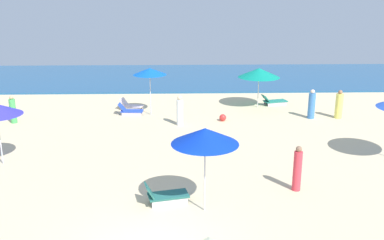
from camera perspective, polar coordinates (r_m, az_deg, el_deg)
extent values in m
cube|color=#1F5282|center=(34.97, -2.87, 5.69)|extent=(60.00, 11.26, 0.12)
cylinder|color=silver|center=(18.80, -24.02, -2.39)|extent=(0.05, 0.05, 2.05)
cylinder|color=silver|center=(24.24, -5.52, 3.32)|extent=(0.05, 0.05, 2.28)
cone|color=blue|center=(23.97, -5.60, 6.40)|extent=(1.85, 1.85, 0.37)
cube|color=silver|center=(24.37, -8.01, 0.76)|extent=(1.10, 0.11, 0.18)
cube|color=silver|center=(24.83, -7.82, 1.07)|extent=(1.10, 0.11, 0.18)
cube|color=blue|center=(24.57, -7.93, 1.19)|extent=(1.26, 0.64, 0.06)
cube|color=blue|center=(24.61, -9.24, 1.68)|extent=(0.43, 0.56, 0.46)
cube|color=silver|center=(25.26, -8.05, 1.40)|extent=(1.05, 0.38, 0.25)
cube|color=silver|center=(25.68, -7.61, 1.67)|extent=(1.05, 0.38, 0.25)
cube|color=white|center=(25.43, -7.84, 1.87)|extent=(1.33, 0.91, 0.06)
cube|color=white|center=(25.61, -9.00, 2.40)|extent=(0.49, 0.61, 0.44)
cylinder|color=silver|center=(26.06, 8.73, 3.63)|extent=(0.05, 0.05, 1.83)
cone|color=#0C8671|center=(25.83, 8.85, 6.19)|extent=(2.46, 2.46, 0.54)
cube|color=silver|center=(26.74, 11.21, 2.05)|extent=(1.23, 0.36, 0.21)
cube|color=silver|center=(27.21, 10.68, 2.34)|extent=(1.23, 0.36, 0.21)
cube|color=#227A6C|center=(26.94, 10.96, 2.47)|extent=(1.52, 0.98, 0.06)
cube|color=#227A6C|center=(26.61, 9.74, 2.81)|extent=(0.55, 0.70, 0.44)
cylinder|color=silver|center=(13.55, 1.68, -7.63)|extent=(0.05, 0.05, 2.25)
cone|color=#0A2FB2|center=(13.05, 1.73, -2.13)|extent=(2.08, 2.08, 0.50)
cube|color=silver|center=(14.22, -2.92, -10.90)|extent=(1.16, 0.31, 0.24)
cube|color=silver|center=(14.70, -3.37, -9.95)|extent=(1.16, 0.31, 0.24)
cube|color=#236158|center=(14.39, -3.16, -9.87)|extent=(1.42, 0.93, 0.06)
cube|color=#236158|center=(14.20, -5.60, -9.34)|extent=(0.42, 0.66, 0.46)
cylinder|color=#47AF59|center=(24.59, -22.58, 1.10)|extent=(0.44, 0.44, 1.29)
sphere|color=tan|center=(24.42, -22.77, 2.76)|extent=(0.21, 0.21, 0.21)
cylinder|color=white|center=(22.31, -1.62, 0.97)|extent=(0.48, 0.48, 1.34)
sphere|color=beige|center=(22.11, -1.63, 2.93)|extent=(0.25, 0.25, 0.25)
cylinder|color=#E53A47|center=(15.48, 13.73, -6.56)|extent=(0.36, 0.36, 1.43)
sphere|color=#8A654E|center=(15.19, 13.94, -3.74)|extent=(0.21, 0.21, 0.21)
cylinder|color=#F9E863|center=(24.89, 18.84, 1.75)|extent=(0.46, 0.46, 1.36)
sphere|color=#93694E|center=(24.71, 19.01, 3.50)|extent=(0.23, 0.23, 0.23)
cylinder|color=#3D79BF|center=(24.40, 15.51, 1.80)|extent=(0.52, 0.52, 1.40)
sphere|color=beige|center=(24.22, 15.66, 3.64)|extent=(0.23, 0.23, 0.23)
sphere|color=red|center=(23.21, 4.09, 0.32)|extent=(0.37, 0.37, 0.37)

